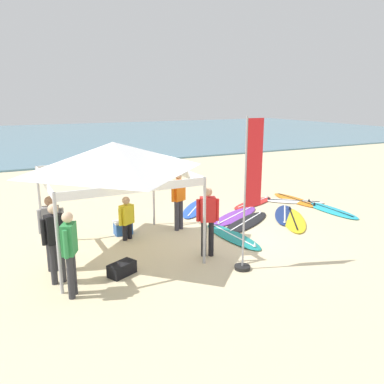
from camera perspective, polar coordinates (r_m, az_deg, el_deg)
ground_plane at (r=10.72m, az=3.05°, el=-6.87°), size 80.00×80.00×0.00m
sea at (r=40.46m, az=-19.70°, el=7.66°), size 80.00×36.00×0.10m
canopy_tent at (r=9.41m, az=-11.44°, el=5.03°), size 3.31×3.31×2.75m
surfboard_blue at (r=13.47m, az=0.55°, el=-2.35°), size 2.15×2.35×0.19m
surfboard_red at (r=14.28m, az=9.02°, el=-1.59°), size 2.27×1.35×0.19m
surfboard_navy at (r=13.07m, az=13.45°, el=-3.25°), size 1.96×2.17×0.19m
surfboard_cyan at (r=14.10m, az=19.47°, el=-2.42°), size 0.73×2.49×0.19m
surfboard_teal at (r=10.85m, az=5.97°, el=-6.46°), size 0.75×2.42×0.19m
surfboard_orange at (r=15.00m, az=14.99°, el=-1.15°), size 0.65×2.33×0.19m
surfboard_purple at (r=12.65m, az=6.36°, el=-3.52°), size 2.59×1.85×0.19m
surfboard_black at (r=12.09m, az=8.02°, el=-4.39°), size 2.55×1.87×0.19m
surfboard_white at (r=14.81m, az=14.63°, el=-1.32°), size 2.10×1.79×0.19m
surfboard_yellow at (r=12.62m, az=14.64°, el=-3.93°), size 2.04×2.52×0.19m
person_black at (r=8.41m, az=-19.40°, el=-6.39°), size 0.54×0.28×1.71m
person_orange at (r=11.15m, az=-1.98°, el=-0.71°), size 0.52×0.34×1.71m
person_grey at (r=9.03m, az=-19.89°, el=-5.04°), size 0.54×0.28×1.71m
person_green at (r=7.77m, az=-17.51°, el=-7.90°), size 0.35×0.51×1.71m
person_red at (r=9.29m, az=2.31°, el=-3.69°), size 0.52×0.33×1.71m
person_yellow at (r=10.60m, az=-9.58°, el=-3.53°), size 0.50×0.36×1.20m
banner_flag at (r=8.52m, az=8.35°, el=-1.33°), size 0.60×0.36×3.40m
gear_bag_near_tent at (r=8.73m, az=-10.25°, el=-11.05°), size 0.68×0.55×0.28m
cooler_box at (r=11.17m, az=-10.09°, el=-5.14°), size 0.50×0.36×0.39m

